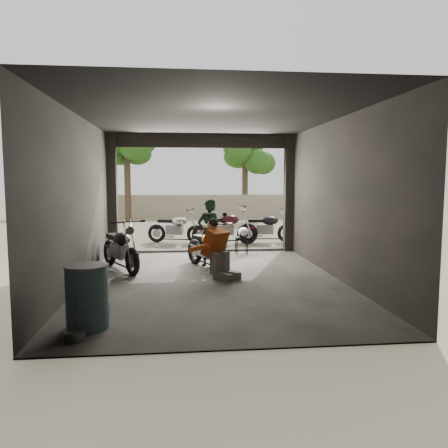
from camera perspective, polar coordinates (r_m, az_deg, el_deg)
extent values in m
plane|color=#7A6D56|center=(8.65, -1.53, -7.52)|extent=(80.00, 80.00, 0.00)
cube|color=#2D2B28|center=(8.65, -1.53, -7.46)|extent=(5.00, 7.00, 0.02)
plane|color=black|center=(8.50, -1.59, 13.96)|extent=(7.00, 7.00, 0.00)
cube|color=black|center=(4.95, 1.61, 1.15)|extent=(5.00, 0.02, 3.20)
cube|color=black|center=(8.60, -18.42, 2.88)|extent=(0.02, 7.00, 3.20)
cube|color=black|center=(8.97, 14.59, 3.11)|extent=(0.02, 7.00, 3.20)
cube|color=black|center=(11.90, -14.38, 3.76)|extent=(0.24, 0.24, 3.20)
cube|color=black|center=(12.16, 8.45, 3.92)|extent=(0.24, 0.24, 3.20)
cube|color=black|center=(11.87, -2.89, 10.79)|extent=(5.00, 0.16, 0.36)
cube|color=#2D2B28|center=(12.07, -2.84, -3.48)|extent=(5.00, 0.25, 0.08)
cube|color=gray|center=(22.44, -4.35, 2.30)|extent=(18.00, 0.30, 1.20)
cylinder|color=#382B1E|center=(21.02, -12.48, 5.19)|extent=(0.30, 0.30, 3.58)
ellipsoid|color=#1E4C14|center=(21.12, -12.62, 11.28)|extent=(2.20, 2.20, 3.14)
cylinder|color=#382B1E|center=(22.66, 2.75, 4.88)|extent=(0.30, 0.30, 3.20)
ellipsoid|color=#1E4C14|center=(22.71, 2.78, 9.93)|extent=(2.20, 2.20, 2.80)
imported|color=black|center=(10.05, -1.97, -1.14)|extent=(0.66, 0.55, 1.55)
cube|color=black|center=(11.62, 2.33, -1.82)|extent=(0.33, 0.33, 0.04)
cylinder|color=black|center=(11.49, 1.73, -3.03)|extent=(0.03, 0.03, 0.45)
cylinder|color=black|center=(11.54, 3.11, -3.00)|extent=(0.03, 0.03, 0.45)
cylinder|color=black|center=(11.77, 1.55, -2.82)|extent=(0.03, 0.03, 0.45)
cylinder|color=black|center=(11.81, 2.89, -2.79)|extent=(0.03, 0.03, 0.45)
ellipsoid|color=silver|center=(11.59, 2.52, -1.08)|extent=(0.37, 0.38, 0.27)
cylinder|color=#3A5962|center=(6.17, -17.42, -9.16)|extent=(0.74, 0.74, 0.87)
cylinder|color=black|center=(13.04, 12.41, 2.14)|extent=(0.08, 0.08, 2.36)
cylinder|color=beige|center=(13.00, 12.54, 6.39)|extent=(0.86, 0.03, 0.86)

